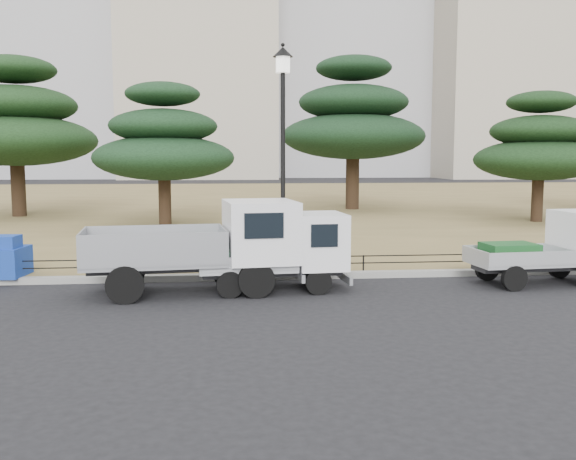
{
  "coord_description": "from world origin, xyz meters",
  "views": [
    {
      "loc": [
        -1.49,
        -13.06,
        3.01
      ],
      "look_at": [
        0.0,
        2.0,
        1.3
      ],
      "focal_mm": 40.0,
      "sensor_mm": 36.0,
      "label": 1
    }
  ],
  "objects": [
    {
      "name": "ground",
      "position": [
        0.0,
        0.0,
        0.0
      ],
      "size": [
        220.0,
        220.0,
        0.0
      ],
      "primitive_type": "plane",
      "color": "black"
    },
    {
      "name": "lawn",
      "position": [
        0.0,
        30.6,
        0.07
      ],
      "size": [
        120.0,
        56.0,
        0.15
      ],
      "primitive_type": "cube",
      "color": "olive",
      "rests_on": "ground"
    },
    {
      "name": "curb",
      "position": [
        0.0,
        2.6,
        0.08
      ],
      "size": [
        120.0,
        0.25,
        0.16
      ],
      "primitive_type": "cube",
      "color": "gray",
      "rests_on": "ground"
    },
    {
      "name": "truck_large",
      "position": [
        -1.94,
        1.26,
        1.13
      ],
      "size": [
        4.84,
        2.33,
        2.04
      ],
      "rotation": [
        0.0,
        0.0,
        0.11
      ],
      "color": "black",
      "rests_on": "ground"
    },
    {
      "name": "truck_kei_front",
      "position": [
        -0.15,
        1.3,
        0.87
      ],
      "size": [
        3.4,
        1.65,
        1.75
      ],
      "rotation": [
        0.0,
        0.0,
        0.07
      ],
      "color": "black",
      "rests_on": "ground"
    },
    {
      "name": "truck_kei_rear",
      "position": [
        6.26,
        1.4,
        0.87
      ],
      "size": [
        3.42,
        1.67,
        1.74
      ],
      "rotation": [
        0.0,
        0.0,
        0.08
      ],
      "color": "black",
      "rests_on": "ground"
    },
    {
      "name": "street_lamp",
      "position": [
        -0.04,
        2.9,
        3.9
      ],
      "size": [
        0.5,
        0.5,
        5.55
      ],
      "color": "black",
      "rests_on": "lawn"
    },
    {
      "name": "pipe_fence",
      "position": [
        0.0,
        2.75,
        0.44
      ],
      "size": [
        38.0,
        0.04,
        0.4
      ],
      "color": "black",
      "rests_on": "lawn"
    },
    {
      "name": "pine_west_near",
      "position": [
        -11.56,
        19.55,
        4.61
      ],
      "size": [
        7.73,
        7.73,
        7.73
      ],
      "color": "black",
      "rests_on": "lawn"
    },
    {
      "name": "pine_center_left",
      "position": [
        -3.99,
        14.23,
        3.6
      ],
      "size": [
        5.87,
        5.87,
        5.97
      ],
      "color": "black",
      "rests_on": "lawn"
    },
    {
      "name": "pine_center_right",
      "position": [
        5.64,
        22.29,
        5.03
      ],
      "size": [
        7.93,
        7.93,
        8.42
      ],
      "color": "black",
      "rests_on": "lawn"
    },
    {
      "name": "pine_east_near",
      "position": [
        12.49,
        14.43,
        3.49
      ],
      "size": [
        5.73,
        5.73,
        5.79
      ],
      "color": "black",
      "rests_on": "lawn"
    },
    {
      "name": "tower_east",
      "position": [
        40.0,
        82.0,
        24.0
      ],
      "size": [
        20.0,
        18.0,
        48.0
      ],
      "primitive_type": "cube",
      "color": "#AAA08C",
      "rests_on": "ground"
    }
  ]
}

